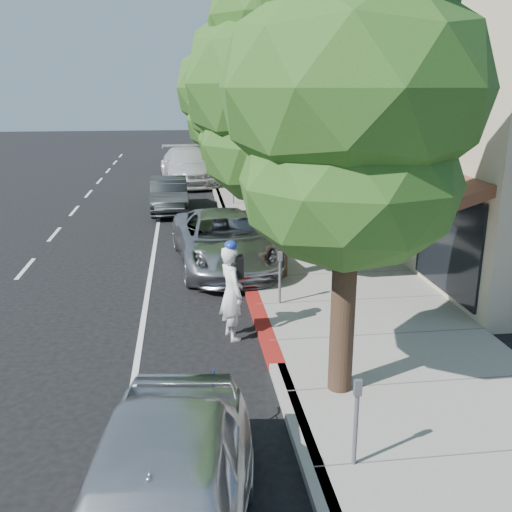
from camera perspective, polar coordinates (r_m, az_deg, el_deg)
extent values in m
plane|color=black|center=(11.63, 1.32, -9.09)|extent=(120.00, 120.00, 0.00)
cube|color=gray|center=(19.41, 4.50, 1.74)|extent=(4.60, 56.00, 0.15)
cube|color=#9E998E|center=(19.08, -2.28, 1.51)|extent=(0.30, 56.00, 0.15)
cube|color=maroon|center=(12.50, 0.63, -6.81)|extent=(0.32, 4.00, 0.15)
cube|color=#BAAE8F|center=(30.53, 14.58, 13.21)|extent=(10.00, 36.00, 7.00)
cylinder|color=black|center=(9.44, 8.65, -6.16)|extent=(0.40, 0.40, 2.84)
ellipsoid|color=#285118|center=(8.83, 9.28, 7.31)|extent=(3.42, 3.42, 2.74)
ellipsoid|color=#285118|center=(8.72, 9.71, 16.28)|extent=(4.02, 4.02, 3.22)
cylinder|color=black|center=(15.01, 2.47, 2.71)|extent=(0.40, 0.40, 2.88)
ellipsoid|color=#285118|center=(14.63, 2.58, 11.34)|extent=(4.23, 4.23, 3.38)
ellipsoid|color=#285118|center=(14.57, 2.65, 16.82)|extent=(4.98, 4.98, 3.98)
ellipsoid|color=#285118|center=(14.65, 2.73, 22.62)|extent=(3.73, 3.73, 2.99)
cylinder|color=black|center=(20.85, -0.34, 6.20)|extent=(0.40, 0.40, 2.54)
ellipsoid|color=#285118|center=(20.58, -0.35, 11.68)|extent=(4.01, 4.01, 3.21)
ellipsoid|color=#285118|center=(20.51, -0.35, 15.11)|extent=(4.72, 4.72, 3.78)
ellipsoid|color=#285118|center=(20.52, -0.36, 18.77)|extent=(3.54, 3.54, 2.83)
cylinder|color=black|center=(26.72, -1.93, 8.79)|extent=(0.40, 0.40, 2.81)
ellipsoid|color=#285118|center=(26.51, -1.98, 13.53)|extent=(4.70, 4.70, 3.76)
ellipsoid|color=#285118|center=(26.47, -2.01, 16.48)|extent=(5.53, 5.53, 4.42)
ellipsoid|color=#285118|center=(26.51, -2.04, 19.61)|extent=(4.15, 4.15, 3.32)
cylinder|color=black|center=(32.66, -2.95, 10.17)|extent=(0.40, 0.40, 2.78)
ellipsoid|color=#285118|center=(32.48, -3.01, 14.00)|extent=(4.01, 4.01, 3.21)
ellipsoid|color=#285118|center=(32.45, -3.05, 16.38)|extent=(4.72, 4.72, 3.77)
ellipsoid|color=#285118|center=(32.48, -3.09, 18.90)|extent=(3.54, 3.54, 2.83)
cylinder|color=black|center=(38.63, -3.66, 10.91)|extent=(0.40, 0.40, 2.44)
ellipsoid|color=#285118|center=(38.48, -3.72, 13.75)|extent=(4.08, 4.08, 3.26)
ellipsoid|color=#285118|center=(38.44, -3.75, 15.51)|extent=(4.80, 4.80, 3.84)
ellipsoid|color=#285118|center=(38.44, -3.79, 17.38)|extent=(3.60, 3.60, 2.88)
imported|color=white|center=(11.68, -2.47, -3.71)|extent=(0.67, 0.83, 1.98)
imported|color=navy|center=(8.64, -7.84, -15.16)|extent=(2.02, 0.86, 1.03)
imported|color=#AAAAAF|center=(16.46, -3.26, 1.57)|extent=(3.06, 5.82, 1.56)
imported|color=black|center=(24.14, -8.70, 6.07)|extent=(1.62, 4.32, 1.41)
imported|color=silver|center=(31.21, -6.82, 8.93)|extent=(3.29, 6.66, 1.86)
imported|color=black|center=(34.14, -5.52, 9.43)|extent=(2.38, 4.96, 1.64)
imported|color=black|center=(17.32, 11.09, 2.83)|extent=(0.97, 0.84, 1.72)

